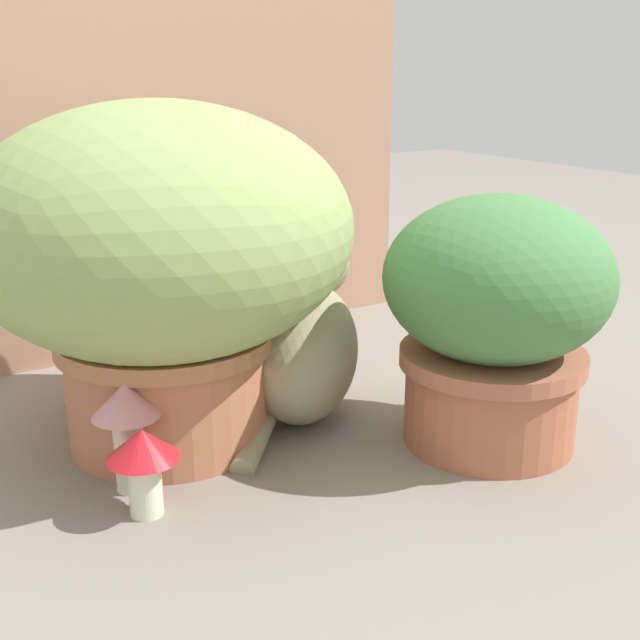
# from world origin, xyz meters

# --- Properties ---
(ground_plane) EXTENTS (6.00, 6.00, 0.00)m
(ground_plane) POSITION_xyz_m (0.00, 0.00, 0.00)
(ground_plane) COLOR gray
(cardboard_backdrop) EXTENTS (1.00, 0.03, 0.85)m
(cardboard_backdrop) POSITION_xyz_m (0.13, 0.51, 0.42)
(cardboard_backdrop) COLOR tan
(cardboard_backdrop) RESTS_ON ground
(grass_planter) EXTENTS (0.55, 0.55, 0.50)m
(grass_planter) POSITION_xyz_m (-0.08, 0.10, 0.29)
(grass_planter) COLOR #B66C4C
(grass_planter) RESTS_ON ground
(leafy_planter) EXTENTS (0.33, 0.33, 0.37)m
(leafy_planter) POSITION_xyz_m (0.31, -0.17, 0.20)
(leafy_planter) COLOR #AD6043
(leafy_planter) RESTS_ON ground
(cat) EXTENTS (0.34, 0.31, 0.32)m
(cat) POSITION_xyz_m (0.14, 0.07, 0.12)
(cat) COLOR gray
(cat) RESTS_ON ground
(mushroom_ornament_red) EXTENTS (0.09, 0.09, 0.12)m
(mushroom_ornament_red) POSITION_xyz_m (-0.20, -0.09, 0.08)
(mushroom_ornament_red) COLOR silver
(mushroom_ornament_red) RESTS_ON ground
(mushroom_ornament_pink) EXTENTS (0.09, 0.09, 0.15)m
(mushroom_ornament_pink) POSITION_xyz_m (-0.19, -0.02, 0.11)
(mushroom_ornament_pink) COLOR silver
(mushroom_ornament_pink) RESTS_ON ground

